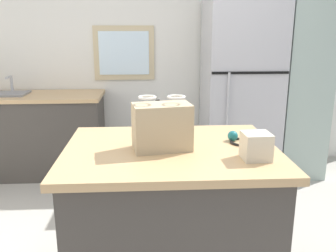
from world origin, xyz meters
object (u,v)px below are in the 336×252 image
kitchen_island (171,216)px  refrigerator (240,90)px  ear_defenders (242,140)px  bottle (158,117)px  tall_cabinet (300,71)px  shopping_bag (162,126)px  small_box (256,146)px

kitchen_island → refrigerator: bearing=64.5°
refrigerator → ear_defenders: refrigerator is taller
refrigerator → kitchen_island: bearing=-115.5°
kitchen_island → ear_defenders: 0.64m
bottle → ear_defenders: 0.59m
refrigerator → tall_cabinet: 0.67m
shopping_bag → refrigerator: bearing=63.4°
refrigerator → shopping_bag: size_ratio=5.31×
tall_cabinet → shopping_bag: bearing=-130.5°
tall_cabinet → shopping_bag: 2.41m
kitchen_island → shopping_bag: bearing=-159.6°
kitchen_island → shopping_bag: shopping_bag is taller
refrigerator → small_box: bearing=-101.9°
shopping_bag → small_box: shopping_bag is taller
shopping_bag → bottle: size_ratio=1.63×
small_box → tall_cabinet: bearing=62.1°
refrigerator → small_box: refrigerator is taller
shopping_bag → ear_defenders: shopping_bag is taller
refrigerator → ear_defenders: (-0.43, -1.75, -0.01)m
kitchen_island → bottle: bearing=100.3°
refrigerator → tall_cabinet: bearing=0.0°
tall_cabinet → small_box: size_ratio=15.62×
refrigerator → small_box: (-0.43, -2.03, 0.04)m
bottle → tall_cabinet: bearing=42.6°
tall_cabinet → bottle: (-1.58, -1.45, -0.13)m
shopping_bag → small_box: size_ratio=2.44×
ear_defenders → bottle: bearing=149.2°
kitchen_island → ear_defenders: (0.44, 0.06, 0.47)m
shopping_bag → tall_cabinet: bearing=49.5°
small_box → ear_defenders: small_box is taller
tall_cabinet → shopping_bag: (-1.56, -1.83, -0.09)m
shopping_bag → small_box: bearing=-21.6°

